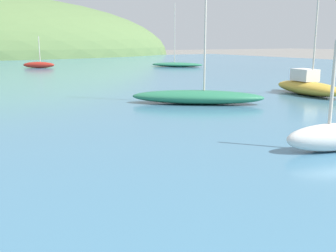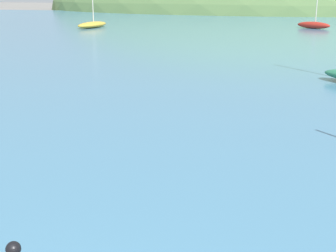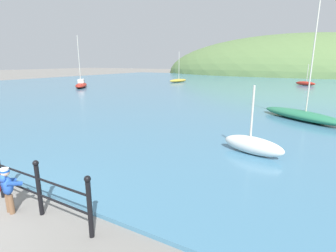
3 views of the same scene
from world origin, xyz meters
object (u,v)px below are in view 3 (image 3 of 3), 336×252
(boat_blue_hull, at_px, (305,83))
(boat_nearest_quay, at_px, (178,80))
(boat_white_sailboat, at_px, (253,145))
(boat_green_fishing, at_px, (81,84))
(child_in_coat, at_px, (6,187))
(boat_far_left, at_px, (301,115))

(boat_blue_hull, bearing_deg, boat_nearest_quay, -169.43)
(boat_blue_hull, bearing_deg, boat_white_sailboat, -89.99)
(boat_white_sailboat, bearing_deg, boat_blue_hull, 90.01)
(boat_blue_hull, distance_m, boat_nearest_quay, 17.33)
(boat_green_fishing, relative_size, boat_blue_hull, 2.21)
(boat_nearest_quay, bearing_deg, boat_green_fishing, -115.71)
(child_in_coat, xyz_separation_m, boat_white_sailboat, (3.66, 6.03, -0.20))
(boat_white_sailboat, xyz_separation_m, boat_blue_hull, (-0.01, 30.01, -0.03))
(boat_white_sailboat, height_order, boat_blue_hull, boat_blue_hull)
(child_in_coat, xyz_separation_m, boat_green_fishing, (-19.70, 19.75, -0.18))
(child_in_coat, bearing_deg, boat_white_sailboat, 58.78)
(boat_white_sailboat, bearing_deg, boat_green_fishing, 149.57)
(child_in_coat, height_order, boat_green_fishing, boat_green_fishing)
(boat_blue_hull, bearing_deg, boat_far_left, -87.45)
(child_in_coat, distance_m, boat_nearest_quay, 35.49)
(boat_green_fishing, distance_m, boat_white_sailboat, 27.09)
(boat_far_left, distance_m, boat_blue_hull, 23.33)
(child_in_coat, relative_size, boat_blue_hull, 0.37)
(boat_blue_hull, xyz_separation_m, boat_nearest_quay, (-17.03, -3.18, -0.02))
(boat_far_left, bearing_deg, child_in_coat, -110.21)
(boat_green_fishing, bearing_deg, boat_nearest_quay, 64.29)
(boat_green_fishing, bearing_deg, boat_white_sailboat, -30.43)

